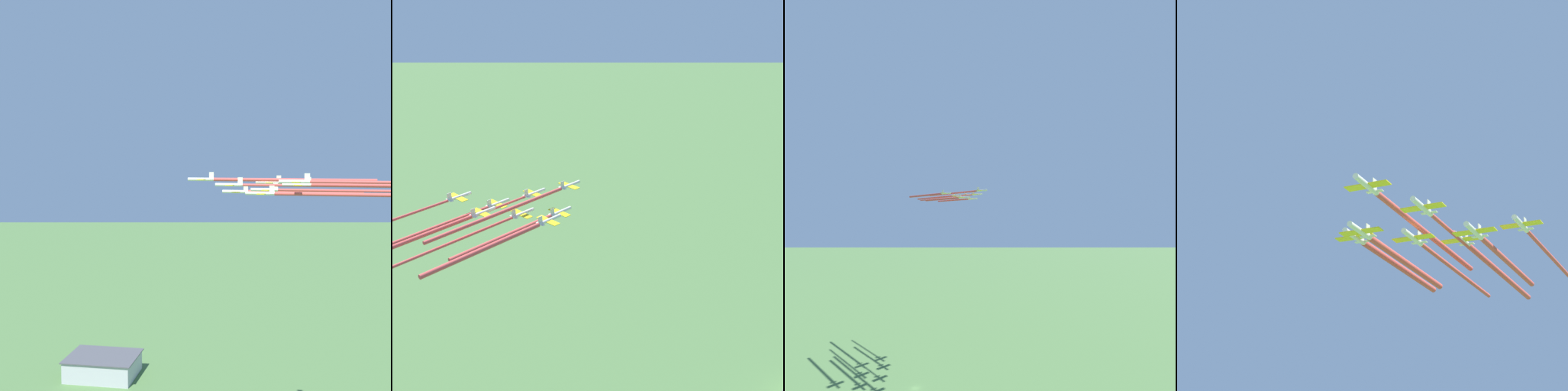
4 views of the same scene
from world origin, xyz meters
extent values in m
cylinder|color=silver|center=(-1.60, -52.06, 107.15)|extent=(9.19, 1.75, 1.12)
cube|color=yellow|center=(-1.00, -52.10, 107.15)|extent=(3.03, 8.68, 0.18)
cube|color=silver|center=(2.14, -52.32, 108.54)|extent=(1.63, 0.26, 2.23)
cube|color=silver|center=(2.14, -52.32, 107.15)|extent=(1.34, 3.32, 0.12)
cylinder|color=silver|center=(8.93, -59.29, 105.63)|extent=(9.19, 1.75, 1.12)
cube|color=yellow|center=(9.54, -59.33, 105.63)|extent=(3.03, 8.68, 0.18)
cube|color=silver|center=(12.68, -59.55, 107.03)|extent=(1.63, 0.26, 2.23)
cube|color=silver|center=(12.68, -59.55, 105.63)|extent=(1.34, 3.32, 0.12)
cylinder|color=silver|center=(9.84, -46.36, 102.65)|extent=(9.19, 1.75, 1.12)
cube|color=yellow|center=(10.44, -46.41, 102.65)|extent=(3.03, 8.68, 0.18)
cube|color=silver|center=(13.58, -46.63, 104.05)|extent=(1.63, 0.26, 2.23)
cube|color=silver|center=(13.58, -46.63, 102.65)|extent=(1.34, 3.32, 0.12)
cylinder|color=silver|center=(19.47, -66.52, 103.31)|extent=(9.19, 1.75, 1.12)
cube|color=yellow|center=(20.07, -66.56, 103.31)|extent=(3.03, 8.68, 0.18)
cube|color=silver|center=(23.21, -66.78, 104.70)|extent=(1.63, 0.26, 2.23)
cube|color=silver|center=(23.21, -66.78, 103.31)|extent=(1.34, 3.32, 0.12)
cylinder|color=silver|center=(20.37, -53.60, 103.80)|extent=(9.19, 1.75, 1.12)
cube|color=yellow|center=(20.98, -53.64, 103.80)|extent=(3.03, 8.68, 0.18)
cube|color=silver|center=(24.12, -53.86, 105.19)|extent=(1.63, 0.26, 2.23)
cube|color=silver|center=(24.12, -53.86, 103.80)|extent=(1.34, 3.32, 0.12)
cylinder|color=silver|center=(21.28, -40.67, 105.80)|extent=(9.19, 1.75, 1.12)
cube|color=yellow|center=(21.88, -40.71, 105.80)|extent=(3.03, 8.68, 0.18)
cube|color=silver|center=(25.02, -40.93, 107.19)|extent=(1.63, 0.26, 2.23)
cube|color=silver|center=(25.02, -40.93, 105.80)|extent=(1.34, 3.32, 0.12)
cylinder|color=silver|center=(30.00, -73.75, 107.36)|extent=(9.19, 1.75, 1.12)
cube|color=yellow|center=(30.61, -73.80, 107.36)|extent=(3.03, 8.68, 0.18)
cube|color=silver|center=(33.75, -74.02, 108.75)|extent=(1.63, 0.26, 2.23)
cube|color=silver|center=(33.75, -74.02, 107.36)|extent=(1.34, 3.32, 0.12)
cylinder|color=silver|center=(30.91, -60.83, 105.89)|extent=(9.19, 1.75, 1.12)
cube|color=yellow|center=(31.51, -60.87, 105.89)|extent=(3.03, 8.68, 0.18)
cube|color=silver|center=(34.65, -61.09, 107.28)|extent=(1.63, 0.26, 2.23)
cube|color=silver|center=(34.65, -61.09, 105.89)|extent=(1.34, 3.32, 0.12)
cylinder|color=#D84C47|center=(29.75, -54.25, 107.15)|extent=(53.67, 4.92, 1.17)
cylinder|color=#D84C47|center=(37.81, -61.31, 105.63)|extent=(48.71, 4.24, 0.84)
cylinder|color=#D84C47|center=(33.88, -48.05, 102.65)|extent=(39.07, 4.06, 1.34)
cylinder|color=#D84C47|center=(42.69, -68.15, 103.31)|extent=(37.41, 3.77, 1.16)
cylinder|color=#D84C47|center=(47.37, -55.49, 103.80)|extent=(44.94, 4.04, 0.90)
cylinder|color=#D84C47|center=(46.22, -42.42, 105.80)|extent=(40.87, 4.23, 1.38)
cylinder|color=#D84C47|center=(54.17, -75.45, 107.36)|extent=(39.29, 3.62, 0.88)
cylinder|color=#D84C47|center=(58.96, -62.79, 105.89)|extent=(47.08, 4.54, 1.26)
camera|label=1|loc=(27.39, -238.33, 113.65)|focal=50.00mm
camera|label=2|loc=(131.01, 65.10, 181.48)|focal=50.00mm
camera|label=3|loc=(-132.97, 104.62, 86.48)|focal=28.00mm
camera|label=4|loc=(-147.25, -108.14, 44.29)|focal=85.00mm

